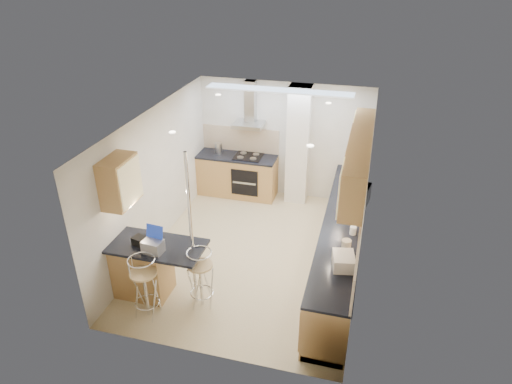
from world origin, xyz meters
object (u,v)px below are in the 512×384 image
(laptop, at_px, (153,247))
(microwave, at_px, (356,196))
(bread_bin, at_px, (343,261))
(bar_stool_near, at_px, (145,287))
(bar_stool_end, at_px, (201,278))

(laptop, bearing_deg, microwave, 45.56)
(microwave, distance_m, bread_bin, 1.81)
(microwave, relative_size, bread_bin, 1.63)
(microwave, bearing_deg, bread_bin, -172.26)
(laptop, relative_size, bread_bin, 0.77)
(laptop, height_order, bar_stool_near, laptop)
(bar_stool_end, bearing_deg, laptop, 152.08)
(microwave, distance_m, bar_stool_end, 2.97)
(microwave, bearing_deg, bar_stool_end, 143.67)
(microwave, xyz_separation_m, bar_stool_end, (-2.06, -2.06, -0.60))
(microwave, xyz_separation_m, bread_bin, (-0.03, -1.81, -0.07))
(bar_stool_end, distance_m, bread_bin, 2.11)
(bar_stool_near, height_order, bread_bin, bread_bin)
(laptop, distance_m, bar_stool_near, 0.60)
(bar_stool_near, distance_m, bread_bin, 2.85)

